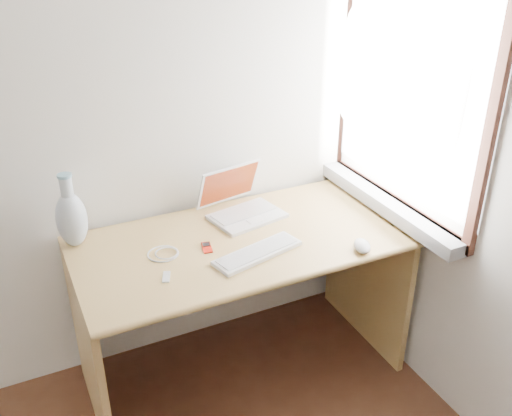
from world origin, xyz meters
name	(u,v)px	position (x,y,z in m)	size (l,w,h in m)	color
window	(401,98)	(1.72, 1.30, 1.28)	(0.11, 0.99, 1.10)	white
desk	(234,271)	(1.00, 1.45, 0.53)	(1.40, 0.70, 0.74)	#DCB46B
laptop	(243,204)	(1.11, 1.57, 0.79)	(0.35, 0.32, 0.21)	white
external_keyboard	(258,253)	(1.01, 1.22, 0.75)	(0.40, 0.20, 0.02)	white
mouse	(362,246)	(1.41, 1.07, 0.76)	(0.07, 0.11, 0.04)	white
ipod	(207,247)	(0.84, 1.36, 0.74)	(0.05, 0.09, 0.01)	red
cable_coil	(163,254)	(0.67, 1.39, 0.74)	(0.13, 0.13, 0.01)	white
remote	(166,277)	(0.63, 1.23, 0.74)	(0.03, 0.07, 0.01)	white
vase	(71,217)	(0.36, 1.62, 0.87)	(0.13, 0.13, 0.32)	silver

